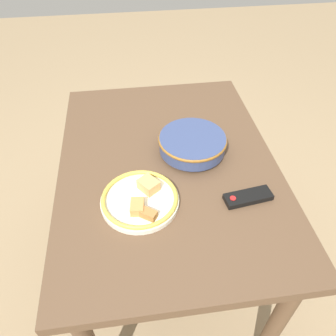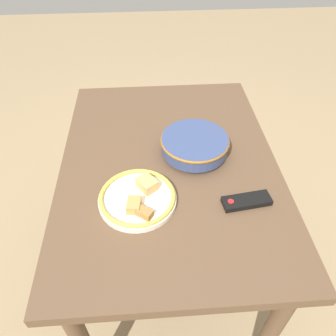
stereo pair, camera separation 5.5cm
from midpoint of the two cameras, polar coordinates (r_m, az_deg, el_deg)
ground_plane at (r=1.85m, az=1.02°, el=-16.88°), size 8.00×8.00×0.00m
dining_table at (r=1.31m, az=1.38°, el=-2.38°), size 1.12×0.81×0.78m
noodle_bowl at (r=1.25m, az=5.93°, el=4.10°), size 0.26×0.26×0.07m
food_plate at (r=1.08m, az=-3.80°, el=-5.24°), size 0.26×0.26×0.06m
tv_remote at (r=1.12m, az=14.89°, el=-5.61°), size 0.08×0.17×0.02m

